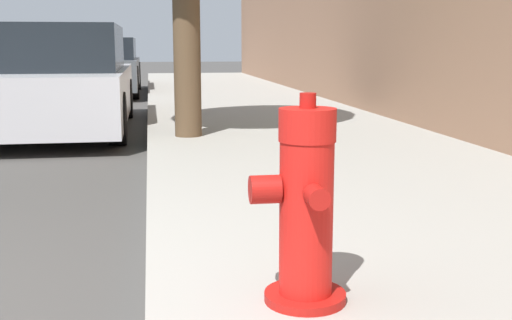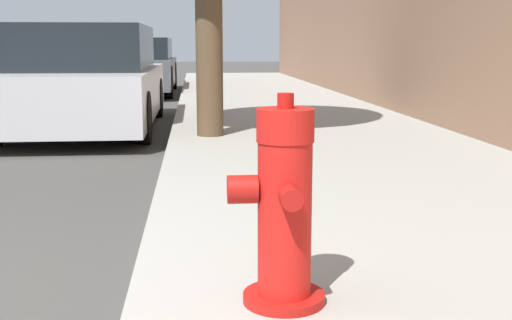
# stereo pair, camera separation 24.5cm
# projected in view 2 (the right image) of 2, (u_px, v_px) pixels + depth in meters

# --- Properties ---
(fire_hydrant) EXTENTS (0.37, 0.39, 0.81)m
(fire_hydrant) POSITION_uv_depth(u_px,v_px,m) (283.00, 210.00, 2.41)
(fire_hydrant) COLOR #A91511
(fire_hydrant) RESTS_ON sidewalk_slab
(parked_car_near) EXTENTS (1.88, 4.48, 1.38)m
(parked_car_near) POSITION_uv_depth(u_px,v_px,m) (85.00, 80.00, 8.54)
(parked_car_near) COLOR #B7B7BC
(parked_car_near) RESTS_ON ground_plane
(parked_car_mid) EXTENTS (1.69, 4.60, 1.27)m
(parked_car_mid) POSITION_uv_depth(u_px,v_px,m) (137.00, 66.00, 14.73)
(parked_car_mid) COLOR #4C5156
(parked_car_mid) RESTS_ON ground_plane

